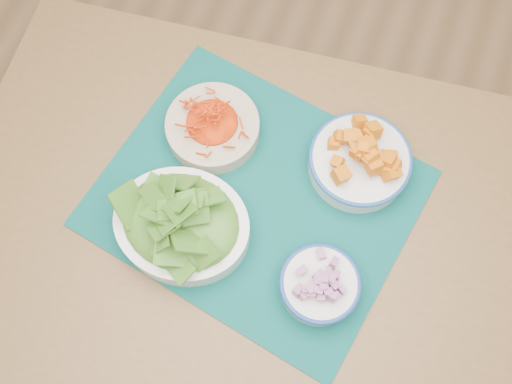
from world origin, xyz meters
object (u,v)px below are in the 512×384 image
placemat (256,198)px  lettuce_bowl (181,221)px  carrot_bowl (213,125)px  onion_bowl (320,284)px  table (269,249)px  squash_bowl (361,158)px

placemat → lettuce_bowl: lettuce_bowl is taller
placemat → carrot_bowl: carrot_bowl is taller
lettuce_bowl → onion_bowl: lettuce_bowl is taller
lettuce_bowl → placemat: bearing=44.0°
table → carrot_bowl: (-0.19, 0.16, 0.13)m
squash_bowl → lettuce_bowl: bearing=-137.9°
table → placemat: size_ratio=2.35×
placemat → carrot_bowl: 0.17m
table → lettuce_bowl: lettuce_bowl is taller
carrot_bowl → squash_bowl: bearing=5.9°
squash_bowl → carrot_bowl: bearing=-174.1°
placemat → lettuce_bowl: size_ratio=2.18×
carrot_bowl → squash_bowl: (0.30, 0.03, 0.01)m
squash_bowl → onion_bowl: (0.01, -0.26, -0.01)m
table → placemat: bearing=123.8°
placemat → onion_bowl: size_ratio=3.91×
table → squash_bowl: (0.11, 0.19, 0.14)m
lettuce_bowl → onion_bowl: size_ratio=1.79×
table → placemat: 0.13m
table → carrot_bowl: size_ratio=6.11×
lettuce_bowl → onion_bowl: (0.27, -0.01, -0.02)m
table → carrot_bowl: carrot_bowl is taller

